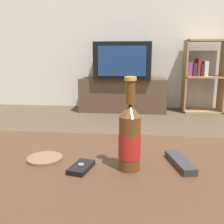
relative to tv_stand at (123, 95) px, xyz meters
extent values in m
cube|color=beige|center=(0.08, 0.27, 1.09)|extent=(8.00, 0.05, 2.60)
cube|color=#422B1C|center=(0.08, -2.75, 0.17)|extent=(1.07, 0.81, 0.04)
cube|color=#4C3828|center=(0.00, 0.00, 0.00)|extent=(1.10, 0.40, 0.43)
cube|color=black|center=(0.00, 0.00, 0.44)|extent=(0.69, 0.50, 0.45)
cube|color=navy|center=(0.00, -0.26, 0.44)|extent=(0.57, 0.01, 0.35)
cube|color=#99754C|center=(0.78, 0.06, 0.24)|extent=(0.02, 0.30, 0.90)
cube|color=#99754C|center=(1.25, 0.06, 0.24)|extent=(0.02, 0.30, 0.90)
cube|color=#99754C|center=(1.02, 0.06, -0.20)|extent=(0.49, 0.30, 0.02)
cube|color=#99754C|center=(1.02, 0.06, 0.24)|extent=(0.49, 0.30, 0.02)
cube|color=#99754C|center=(1.02, 0.06, 0.68)|extent=(0.49, 0.30, 0.02)
cube|color=#7F3875|center=(0.83, 0.06, 0.34)|extent=(0.05, 0.21, 0.17)
cube|color=#2D2828|center=(0.89, 0.06, 0.33)|extent=(0.05, 0.21, 0.16)
cube|color=maroon|center=(0.94, 0.06, 0.35)|extent=(0.03, 0.21, 0.21)
cube|color=#2D2828|center=(0.98, 0.06, 0.32)|extent=(0.03, 0.21, 0.14)
cube|color=beige|center=(1.02, 0.06, 0.34)|extent=(0.05, 0.21, 0.19)
cylinder|color=#563314|center=(0.19, -2.68, 0.27)|extent=(0.06, 0.06, 0.15)
cylinder|color=maroon|center=(0.19, -2.68, 0.26)|extent=(0.06, 0.06, 0.07)
cone|color=#563314|center=(0.19, -2.68, 0.37)|extent=(0.06, 0.06, 0.04)
cylinder|color=#563314|center=(0.19, -2.68, 0.41)|extent=(0.03, 0.03, 0.06)
cylinder|color=#B79333|center=(0.19, -2.68, 0.45)|extent=(0.03, 0.03, 0.01)
cube|color=black|center=(0.05, -2.69, 0.20)|extent=(0.07, 0.10, 0.01)
cylinder|color=slate|center=(0.05, -2.69, 0.21)|extent=(0.02, 0.02, 0.00)
cube|color=#282828|center=(0.33, -2.64, 0.20)|extent=(0.08, 0.16, 0.02)
cylinder|color=brown|center=(-0.08, -2.63, 0.20)|extent=(0.11, 0.11, 0.01)
camera|label=1|loc=(0.21, -3.38, 0.51)|focal=42.00mm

